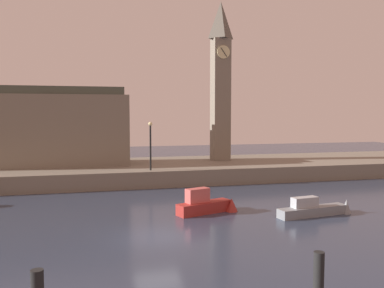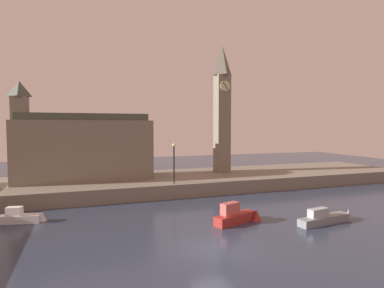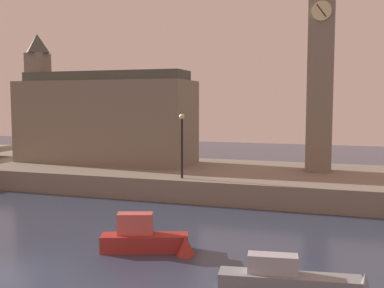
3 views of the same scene
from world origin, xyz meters
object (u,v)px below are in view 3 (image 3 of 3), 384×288
(clock_tower, at_px, (321,51))
(parliament_hall, at_px, (102,118))
(boat_dinghy_red, at_px, (149,239))
(streetlamp, at_px, (182,139))
(boat_cruiser_grey, at_px, (301,281))

(clock_tower, xyz_separation_m, parliament_hall, (-17.88, -0.25, -5.01))
(parliament_hall, height_order, boat_dinghy_red, parliament_hall)
(streetlamp, height_order, boat_dinghy_red, streetlamp)
(clock_tower, distance_m, parliament_hall, 18.57)
(clock_tower, height_order, boat_cruiser_grey, clock_tower)
(streetlamp, xyz_separation_m, boat_cruiser_grey, (8.98, -12.98, -3.75))
(boat_cruiser_grey, bearing_deg, boat_dinghy_red, 160.38)
(streetlamp, relative_size, boat_dinghy_red, 0.97)
(clock_tower, relative_size, boat_cruiser_grey, 3.12)
(clock_tower, distance_m, boat_cruiser_grey, 21.57)
(parliament_hall, distance_m, boat_dinghy_red, 20.70)
(streetlamp, bearing_deg, parliament_hall, 147.53)
(clock_tower, xyz_separation_m, boat_dinghy_red, (-6.32, -16.76, -9.72))
(clock_tower, bearing_deg, streetlamp, -144.07)
(clock_tower, distance_m, streetlamp, 12.19)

